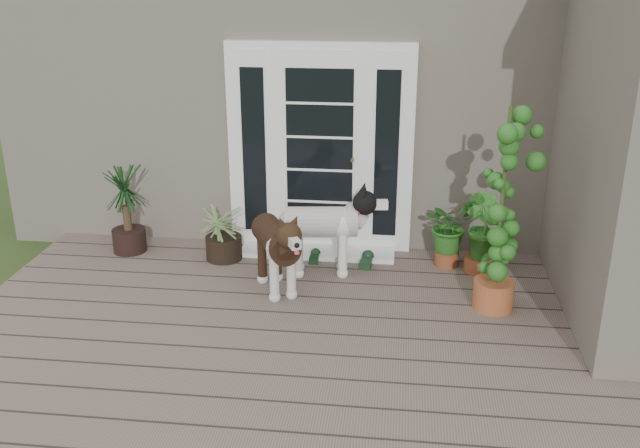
# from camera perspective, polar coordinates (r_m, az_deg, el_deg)

# --- Properties ---
(deck) EXTENTS (6.20, 4.60, 0.12)m
(deck) POSITION_cam_1_polar(r_m,az_deg,el_deg) (5.69, -0.61, -10.93)
(deck) COLOR #6B5B4C
(deck) RESTS_ON ground
(house_main) EXTENTS (7.40, 4.00, 3.10)m
(house_main) POSITION_cam_1_polar(r_m,az_deg,el_deg) (9.19, 2.80, 11.37)
(house_main) COLOR #665E54
(house_main) RESTS_ON ground
(door_unit) EXTENTS (1.90, 0.14, 2.15)m
(door_unit) POSITION_cam_1_polar(r_m,az_deg,el_deg) (7.28, 0.01, 6.04)
(door_unit) COLOR white
(door_unit) RESTS_ON deck
(door_step) EXTENTS (1.60, 0.40, 0.05)m
(door_step) POSITION_cam_1_polar(r_m,az_deg,el_deg) (7.44, -0.18, -2.20)
(door_step) COLOR white
(door_step) RESTS_ON deck
(brindle_dog) EXTENTS (0.75, 0.98, 0.75)m
(brindle_dog) POSITION_cam_1_polar(r_m,az_deg,el_deg) (6.52, -3.57, -2.34)
(brindle_dog) COLOR #331E12
(brindle_dog) RESTS_ON deck
(white_dog) EXTENTS (0.98, 0.51, 0.78)m
(white_dog) POSITION_cam_1_polar(r_m,az_deg,el_deg) (6.85, 0.09, -0.96)
(white_dog) COLOR white
(white_dog) RESTS_ON deck
(spider_plant) EXTENTS (0.79, 0.79, 0.65)m
(spider_plant) POSITION_cam_1_polar(r_m,az_deg,el_deg) (7.27, -7.81, -0.40)
(spider_plant) COLOR #77975D
(spider_plant) RESTS_ON deck
(yucca) EXTENTS (0.82, 0.82, 0.96)m
(yucca) POSITION_cam_1_polar(r_m,az_deg,el_deg) (7.61, -15.32, 1.24)
(yucca) COLOR black
(yucca) RESTS_ON deck
(herb_a) EXTENTS (0.71, 0.71, 0.64)m
(herb_a) POSITION_cam_1_polar(r_m,az_deg,el_deg) (7.16, 10.25, -0.91)
(herb_a) COLOR #295B1A
(herb_a) RESTS_ON deck
(herb_b) EXTENTS (0.54, 0.54, 0.59)m
(herb_b) POSITION_cam_1_polar(r_m,az_deg,el_deg) (7.09, 12.69, -1.57)
(herb_b) COLOR #195117
(herb_b) RESTS_ON deck
(herb_c) EXTENTS (0.45, 0.45, 0.62)m
(herb_c) POSITION_cam_1_polar(r_m,az_deg,el_deg) (7.35, 19.41, -1.35)
(herb_c) COLOR #1E5718
(herb_c) RESTS_ON deck
(sapling) EXTENTS (0.67, 0.67, 1.88)m
(sapling) POSITION_cam_1_polar(r_m,az_deg,el_deg) (6.15, 14.37, 1.24)
(sapling) COLOR #1E5919
(sapling) RESTS_ON deck
(clog_left) EXTENTS (0.13, 0.27, 0.08)m
(clog_left) POSITION_cam_1_polar(r_m,az_deg,el_deg) (7.26, -0.44, -2.65)
(clog_left) COLOR black
(clog_left) RESTS_ON deck
(clog_right) EXTENTS (0.18, 0.33, 0.10)m
(clog_right) POSITION_cam_1_polar(r_m,az_deg,el_deg) (7.17, 3.77, -2.94)
(clog_right) COLOR #143219
(clog_right) RESTS_ON deck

